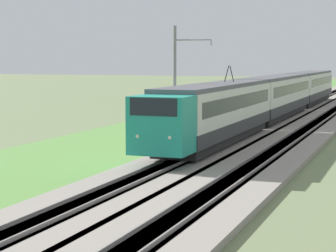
# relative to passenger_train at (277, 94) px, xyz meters

# --- Properties ---
(ballast_main) EXTENTS (240.00, 4.40, 0.30)m
(ballast_main) POSITION_rel_passenger_train_xyz_m (-4.29, 0.00, -2.28)
(ballast_main) COLOR gray
(ballast_main) RESTS_ON ground
(ballast_adjacent) EXTENTS (240.00, 4.40, 0.30)m
(ballast_adjacent) POSITION_rel_passenger_train_xyz_m (-4.29, -4.07, -2.28)
(ballast_adjacent) COLOR gray
(ballast_adjacent) RESTS_ON ground
(track_main) EXTENTS (240.00, 1.57, 0.45)m
(track_main) POSITION_rel_passenger_train_xyz_m (-4.29, 0.00, -2.27)
(track_main) COLOR #4C4238
(track_main) RESTS_ON ground
(track_adjacent) EXTENTS (240.00, 1.57, 0.45)m
(track_adjacent) POSITION_rel_passenger_train_xyz_m (-4.29, -4.07, -2.27)
(track_adjacent) COLOR #4C4238
(track_adjacent) RESTS_ON ground
(grass_verge) EXTENTS (240.00, 11.04, 0.12)m
(grass_verge) POSITION_rel_passenger_train_xyz_m (-4.29, 6.40, -2.37)
(grass_verge) COLOR #5B8E42
(grass_verge) RESTS_ON ground
(passenger_train) EXTENTS (61.04, 3.01, 5.18)m
(passenger_train) POSITION_rel_passenger_train_xyz_m (0.00, 0.00, 0.00)
(passenger_train) COLOR teal
(passenger_train) RESTS_ON ground
(catenary_mast_mid) EXTENTS (0.22, 2.56, 7.71)m
(catenary_mast_mid) POSITION_rel_passenger_train_xyz_m (-20.17, 2.67, 1.56)
(catenary_mast_mid) COLOR slate
(catenary_mast_mid) RESTS_ON ground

